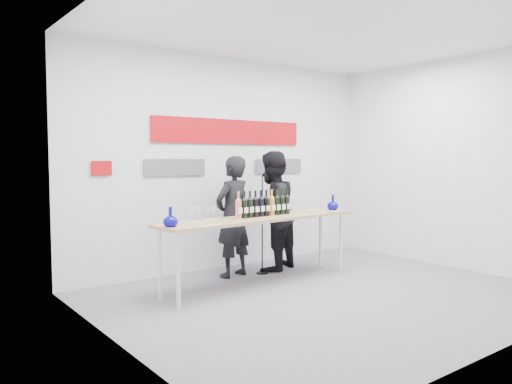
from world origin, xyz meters
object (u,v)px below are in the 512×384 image
Objects in this scene: tasting_table at (261,222)px; mic_stand at (262,243)px; presenter_left at (233,217)px; presenter_right at (272,211)px.

mic_stand is (0.37, 0.45, -0.37)m from tasting_table.
tasting_table is 0.69m from mic_stand.
presenter_left is at bearing 163.94° from mic_stand.
presenter_left is at bearing 90.86° from tasting_table.
tasting_table is 2.09× the size of mic_stand.
mic_stand is (-0.25, -0.10, -0.42)m from presenter_right.
presenter_right is (0.66, 0.00, 0.03)m from presenter_left.
presenter_left is (-0.04, 0.55, 0.02)m from tasting_table.
presenter_right is 0.50m from mic_stand.
presenter_right is at bearing 166.80° from presenter_left.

